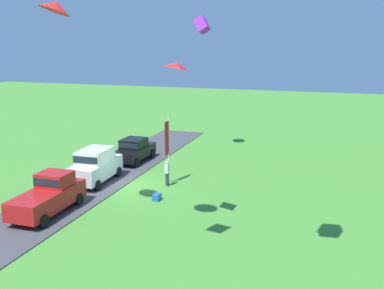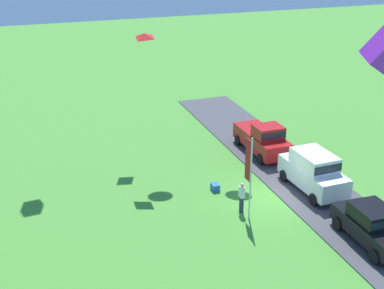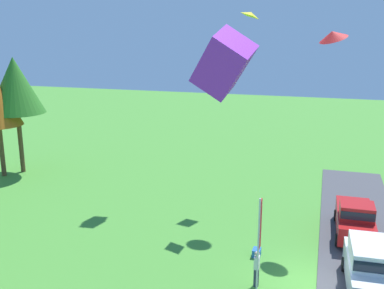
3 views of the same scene
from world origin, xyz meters
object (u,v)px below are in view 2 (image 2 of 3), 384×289
cooler_box (215,187)px  car_pickup_near_entrance (263,139)px  car_sedan_mid_row (372,224)px  flag_banner (249,166)px  kite_diamond_trailing_tail (144,36)px  car_suv_far_end (314,170)px  person_on_lawn (242,197)px

cooler_box → car_pickup_near_entrance: bearing=-52.4°
car_sedan_mid_row → flag_banner: size_ratio=0.99×
kite_diamond_trailing_tail → car_suv_far_end: bearing=-126.3°
car_sedan_mid_row → car_pickup_near_entrance: bearing=0.7°
flag_banner → kite_diamond_trailing_tail: bearing=24.8°
car_pickup_near_entrance → flag_banner: flag_banner is taller
car_suv_far_end → kite_diamond_trailing_tail: 12.18m
person_on_lawn → car_pickup_near_entrance: bearing=-34.5°
car_sedan_mid_row → person_on_lawn: bearing=44.2°
person_on_lawn → car_suv_far_end: bearing=-79.6°
car_sedan_mid_row → flag_banner: 6.45m
person_on_lawn → kite_diamond_trailing_tail: kite_diamond_trailing_tail is taller
car_sedan_mid_row → car_pickup_near_entrance: 11.22m
flag_banner → kite_diamond_trailing_tail: size_ratio=4.24×
car_sedan_mid_row → cooler_box: (7.48, 4.99, -0.84)m
car_pickup_near_entrance → car_suv_far_end: bearing=-176.5°
car_suv_far_end → person_on_lawn: size_ratio=2.73×
cooler_box → kite_diamond_trailing_tail: (4.04, 2.84, 8.09)m
car_suv_far_end → flag_banner: bearing=105.9°
kite_diamond_trailing_tail → cooler_box: bearing=-144.9°
car_sedan_mid_row → kite_diamond_trailing_tail: kite_diamond_trailing_tail is taller
car_pickup_near_entrance → flag_banner: size_ratio=1.12×
cooler_box → kite_diamond_trailing_tail: 9.48m
person_on_lawn → kite_diamond_trailing_tail: (6.79, 3.23, 7.41)m
kite_diamond_trailing_tail → flag_banner: bearing=-155.2°
car_sedan_mid_row → car_suv_far_end: car_suv_far_end is taller
car_sedan_mid_row → kite_diamond_trailing_tail: (11.52, 7.83, 7.25)m
car_sedan_mid_row → cooler_box: car_sedan_mid_row is taller
flag_banner → cooler_box: (3.20, 0.52, -2.64)m
car_pickup_near_entrance → person_on_lawn: 7.88m
flag_banner → kite_diamond_trailing_tail: (7.24, 3.35, 5.45)m
person_on_lawn → flag_banner: (-0.45, -0.12, 1.97)m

